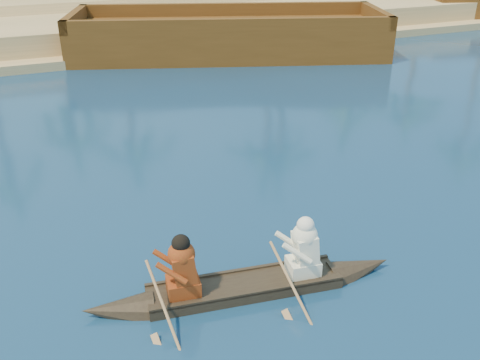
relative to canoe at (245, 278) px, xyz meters
name	(u,v)px	position (x,y,z in m)	size (l,w,h in m)	color
canoe	(245,278)	(0.00, 0.00, 0.00)	(5.38, 1.40, 1.47)	#33291B
barge_mid	(229,37)	(6.05, 16.00, 0.52)	(14.46, 8.71, 2.29)	#5B3513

